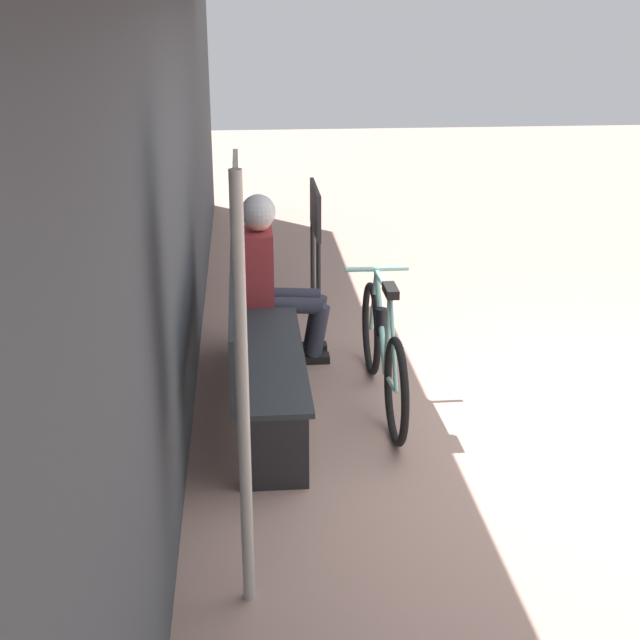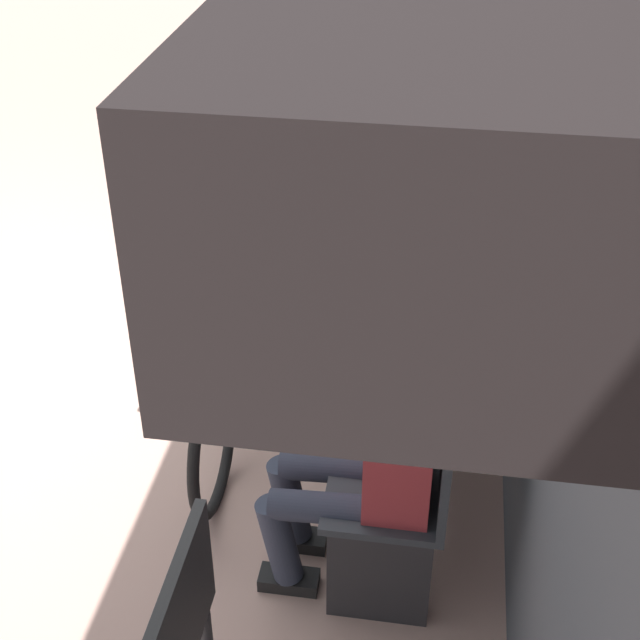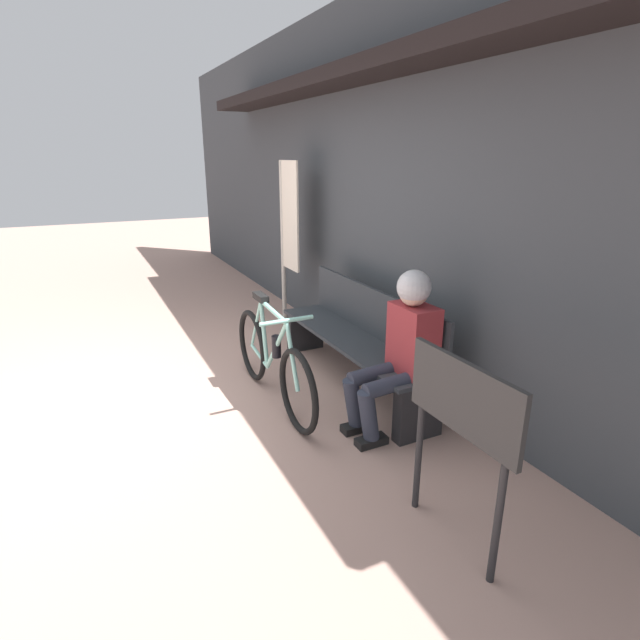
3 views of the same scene
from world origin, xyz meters
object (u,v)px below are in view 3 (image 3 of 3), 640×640
(park_bench_near, at_px, (358,340))
(signboard, at_px, (461,414))
(banner_pole, at_px, (288,226))
(bicycle, at_px, (272,362))
(person_seated, at_px, (402,342))

(park_bench_near, height_order, signboard, signboard)
(park_bench_near, xyz_separation_m, signboard, (1.80, -0.50, 0.32))
(banner_pole, bearing_deg, bicycle, -26.86)
(bicycle, height_order, banner_pole, banner_pole)
(signboard, bearing_deg, banner_pole, 170.49)
(person_seated, distance_m, banner_pole, 2.50)
(bicycle, relative_size, person_seated, 1.38)
(park_bench_near, bearing_deg, banner_pole, 177.23)
(bicycle, relative_size, banner_pole, 0.88)
(bicycle, bearing_deg, person_seated, 39.73)
(person_seated, relative_size, signboard, 1.17)
(park_bench_near, relative_size, bicycle, 1.23)
(bicycle, height_order, person_seated, person_seated)
(bicycle, bearing_deg, banner_pole, 153.14)
(park_bench_near, relative_size, banner_pole, 1.08)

